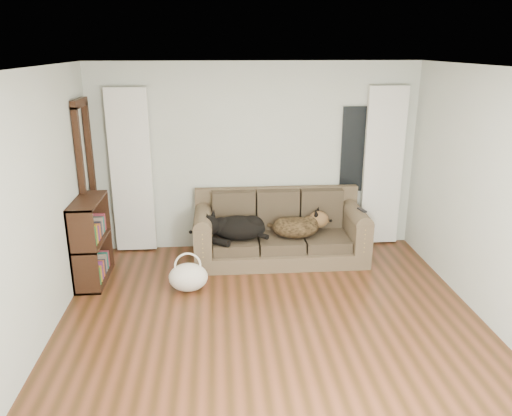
{
  "coord_description": "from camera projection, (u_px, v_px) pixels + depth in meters",
  "views": [
    {
      "loc": [
        -0.53,
        -4.29,
        2.79
      ],
      "look_at": [
        -0.06,
        1.6,
        0.86
      ],
      "focal_mm": 35.0,
      "sensor_mm": 36.0,
      "label": 1
    }
  ],
  "objects": [
    {
      "name": "wall_left",
      "position": [
        24.0,
        223.0,
        4.4
      ],
      "size": [
        0.04,
        5.0,
        2.6
      ],
      "primitive_type": "cube",
      "color": "#B2BBAC",
      "rests_on": "ground"
    },
    {
      "name": "sofa",
      "position": [
        280.0,
        228.0,
        6.72
      ],
      "size": [
        2.29,
        0.99,
        0.94
      ],
      "primitive_type": "cube",
      "color": "#463B30",
      "rests_on": "floor"
    },
    {
      "name": "dog_black_lab",
      "position": [
        235.0,
        229.0,
        6.58
      ],
      "size": [
        0.81,
        0.63,
        0.31
      ],
      "primitive_type": "ellipsoid",
      "rotation": [
        0.0,
        0.0,
        -0.19
      ],
      "color": "black",
      "rests_on": "sofa"
    },
    {
      "name": "bookshelf",
      "position": [
        91.0,
        242.0,
        6.08
      ],
      "size": [
        0.36,
        0.85,
        1.04
      ],
      "primitive_type": "cube",
      "rotation": [
        0.0,
        0.0,
        0.06
      ],
      "color": "black",
      "rests_on": "floor"
    },
    {
      "name": "tote_bag",
      "position": [
        188.0,
        278.0,
        5.92
      ],
      "size": [
        0.55,
        0.49,
        0.34
      ],
      "primitive_type": "ellipsoid",
      "rotation": [
        0.0,
        0.0,
        -0.31
      ],
      "color": "silver",
      "rests_on": "floor"
    },
    {
      "name": "wall_right",
      "position": [
        512.0,
        210.0,
        4.74
      ],
      "size": [
        0.04,
        5.0,
        2.6
      ],
      "primitive_type": "cube",
      "color": "#B2BBAC",
      "rests_on": "ground"
    },
    {
      "name": "door_casing",
      "position": [
        88.0,
        187.0,
        6.42
      ],
      "size": [
        0.07,
        0.6,
        2.1
      ],
      "primitive_type": "cube",
      "color": "black",
      "rests_on": "ground"
    },
    {
      "name": "dog_shepherd",
      "position": [
        298.0,
        226.0,
        6.66
      ],
      "size": [
        0.68,
        0.5,
        0.29
      ],
      "primitive_type": "ellipsoid",
      "rotation": [
        0.0,
        0.0,
        3.08
      ],
      "color": "black",
      "rests_on": "sofa"
    },
    {
      "name": "floor",
      "position": [
        275.0,
        339.0,
        4.97
      ],
      "size": [
        5.0,
        5.0,
        0.0
      ],
      "primitive_type": "plane",
      "color": "#3C2510",
      "rests_on": "ground"
    },
    {
      "name": "curtain_left",
      "position": [
        131.0,
        172.0,
        6.78
      ],
      "size": [
        0.55,
        0.08,
        2.25
      ],
      "primitive_type": "cube",
      "color": "silver",
      "rests_on": "ground"
    },
    {
      "name": "ceiling",
      "position": [
        279.0,
        69.0,
        4.16
      ],
      "size": [
        5.0,
        5.0,
        0.0
      ],
      "primitive_type": "plane",
      "color": "white",
      "rests_on": "ground"
    },
    {
      "name": "window_pane",
      "position": [
        359.0,
        149.0,
        6.99
      ],
      "size": [
        0.5,
        0.03,
        1.2
      ],
      "primitive_type": "cube",
      "color": "black",
      "rests_on": "wall_back"
    },
    {
      "name": "wall_back",
      "position": [
        255.0,
        158.0,
        6.94
      ],
      "size": [
        4.5,
        0.04,
        2.6
      ],
      "primitive_type": "cube",
      "color": "#B2BBAC",
      "rests_on": "ground"
    },
    {
      "name": "tv_remote",
      "position": [
        362.0,
        210.0,
        6.55
      ],
      "size": [
        0.09,
        0.18,
        0.02
      ],
      "primitive_type": "cube",
      "rotation": [
        0.0,
        0.0,
        0.23
      ],
      "color": "black",
      "rests_on": "sofa"
    },
    {
      "name": "curtain_right",
      "position": [
        383.0,
        167.0,
        7.04
      ],
      "size": [
        0.55,
        0.08,
        2.25
      ],
      "primitive_type": "cube",
      "color": "silver",
      "rests_on": "ground"
    }
  ]
}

